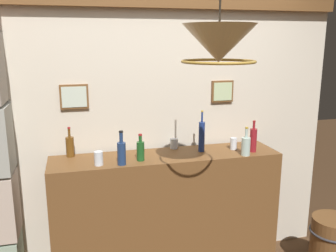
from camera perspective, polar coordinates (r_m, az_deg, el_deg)
panelled_rear_partition at (r=3.14m, az=-1.56°, el=1.92°), size 3.13×0.15×2.61m
bar_shelf_unit at (r=3.15m, az=-0.24°, el=-14.02°), size 1.83×0.42×1.09m
liquor_bottle_vermouth at (r=3.08m, az=13.13°, el=-2.07°), size 0.06×0.06×0.26m
liquor_bottle_rye at (r=2.71m, az=-7.25°, el=-4.07°), size 0.06×0.06×0.26m
liquor_bottle_bourbon at (r=2.79m, az=-4.31°, el=-3.80°), size 0.06×0.06×0.21m
liquor_bottle_sherry at (r=2.98m, az=-15.02°, el=-3.06°), size 0.06×0.06×0.24m
liquor_bottle_whiskey at (r=3.01m, az=5.26°, el=-1.58°), size 0.05×0.05×0.34m
liquor_bottle_port at (r=2.98m, az=12.02°, el=-3.01°), size 0.07×0.07×0.23m
glass_tumbler_rocks at (r=2.74m, az=-10.76°, el=-4.97°), size 0.07×0.07×0.10m
glass_tumbler_highball at (r=3.11m, az=0.94°, el=-2.73°), size 0.06×0.06×0.09m
glass_tumbler_shot at (r=3.13m, az=10.18°, el=-2.71°), size 0.06×0.06×0.10m
pendant_lamp at (r=2.08m, az=7.92°, el=12.46°), size 0.42×0.42×0.65m
wooden_barrel at (r=3.55m, az=24.06°, el=-16.93°), size 0.38×0.38×0.54m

